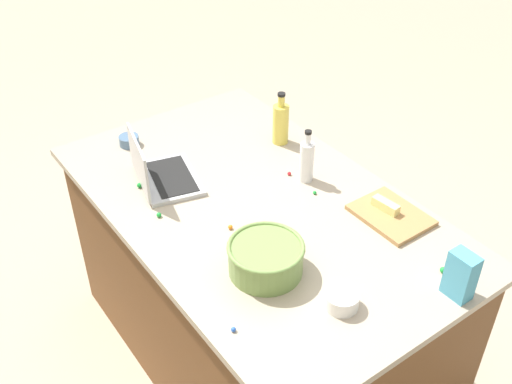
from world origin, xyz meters
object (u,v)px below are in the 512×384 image
object	(u,v)px
bottle_vinegar	(307,161)
ramekin_medium	(129,141)
laptop	(160,173)
mixing_bowl_large	(266,258)
ramekin_small	(342,300)
butter_stick_left	(386,205)
candy_bag	(461,275)
cutting_board	(391,215)
bottle_oil	(281,123)

from	to	relation	value
bottle_vinegar	ramekin_medium	xyz separation A→B (m)	(0.66, 0.46, -0.07)
laptop	mixing_bowl_large	size ratio (longest dim) A/B	1.37
mixing_bowl_large	ramekin_small	size ratio (longest dim) A/B	2.39
laptop	ramekin_small	world-z (taller)	laptop
laptop	ramekin_medium	distance (m)	0.34
butter_stick_left	candy_bag	bearing A→B (deg)	164.37
cutting_board	laptop	bearing A→B (deg)	40.20
mixing_bowl_large	ramekin_small	distance (m)	0.29
laptop	bottle_vinegar	world-z (taller)	bottle_vinegar
bottle_oil	bottle_vinegar	size ratio (longest dim) A/B	1.05
bottle_oil	ramekin_small	xyz separation A→B (m)	(-0.90, 0.45, -0.07)
bottle_oil	candy_bag	world-z (taller)	bottle_oil
bottle_vinegar	bottle_oil	bearing A→B (deg)	-18.10
cutting_board	ramekin_medium	world-z (taller)	ramekin_medium
mixing_bowl_large	bottle_vinegar	bearing A→B (deg)	-53.43
butter_stick_left	ramekin_medium	size ratio (longest dim) A/B	1.26
mixing_bowl_large	laptop	bearing A→B (deg)	3.51
ramekin_medium	butter_stick_left	bearing A→B (deg)	-150.78
bottle_oil	ramekin_medium	distance (m)	0.67
bottle_vinegar	ramekin_medium	distance (m)	0.81
laptop	cutting_board	size ratio (longest dim) A/B	1.28
laptop	butter_stick_left	xyz separation A→B (m)	(-0.67, -0.59, -0.01)
laptop	ramekin_small	size ratio (longest dim) A/B	3.27
candy_bag	butter_stick_left	bearing A→B (deg)	-15.63
mixing_bowl_large	butter_stick_left	world-z (taller)	mixing_bowl_large
laptop	cutting_board	bearing A→B (deg)	-139.80
butter_stick_left	ramekin_small	distance (m)	0.52
butter_stick_left	bottle_vinegar	bearing A→B (deg)	16.44
ramekin_small	bottle_vinegar	bearing A→B (deg)	-30.40
cutting_board	ramekin_medium	xyz separation A→B (m)	(1.04, 0.56, 0.01)
bottle_oil	bottle_vinegar	xyz separation A→B (m)	(-0.29, 0.10, -0.00)
ramekin_medium	mixing_bowl_large	bearing A→B (deg)	-179.34
candy_bag	ramekin_small	bearing A→B (deg)	61.85
butter_stick_left	candy_bag	world-z (taller)	candy_bag
butter_stick_left	ramekin_small	xyz separation A→B (m)	(-0.26, 0.46, -0.01)
mixing_bowl_large	bottle_oil	distance (m)	0.83
ramekin_small	cutting_board	bearing A→B (deg)	-63.62
bottle_oil	butter_stick_left	xyz separation A→B (m)	(-0.64, -0.01, -0.06)
laptop	candy_bag	distance (m)	1.20
bottle_oil	mixing_bowl_large	bearing A→B (deg)	138.94
butter_stick_left	ramekin_medium	distance (m)	1.16
ramekin_small	ramekin_medium	world-z (taller)	ramekin_small
bottle_oil	butter_stick_left	distance (m)	0.64
butter_stick_left	bottle_oil	bearing A→B (deg)	0.54
bottle_vinegar	candy_bag	xyz separation A→B (m)	(-0.78, 0.02, -0.01)
ramekin_medium	candy_bag	size ratio (longest dim) A/B	0.51
bottle_vinegar	butter_stick_left	bearing A→B (deg)	-163.56
laptop	ramekin_medium	xyz separation A→B (m)	(0.34, -0.03, -0.02)
mixing_bowl_large	ramekin_medium	xyz separation A→B (m)	(1.00, 0.01, -0.04)
butter_stick_left	candy_bag	distance (m)	0.46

